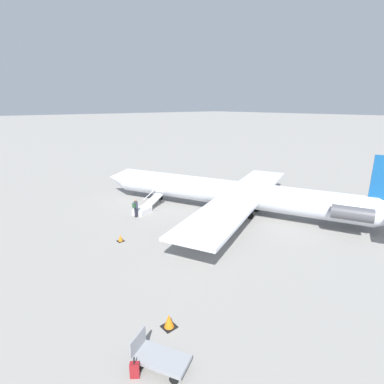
{
  "coord_description": "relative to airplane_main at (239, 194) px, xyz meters",
  "views": [
    {
      "loc": [
        -18.36,
        20.68,
        10.03
      ],
      "look_at": [
        3.05,
        2.13,
        1.69
      ],
      "focal_mm": 28.0,
      "sensor_mm": 36.0,
      "label": 1
    }
  ],
  "objects": [
    {
      "name": "ground_plane",
      "position": [
        0.83,
        0.35,
        -1.9
      ],
      "size": [
        600.0,
        600.0,
        0.0
      ],
      "primitive_type": "plane",
      "color": "gray"
    },
    {
      "name": "airplane_main",
      "position": [
        0.0,
        0.0,
        0.0
      ],
      "size": [
        28.65,
        22.52,
        6.37
      ],
      "rotation": [
        0.0,
        0.0,
        0.4
      ],
      "color": "silver",
      "rests_on": "ground"
    },
    {
      "name": "boarding_stairs",
      "position": [
        6.09,
        6.63,
        -1.54
      ],
      "size": [
        2.5,
        4.09,
        1.62
      ],
      "rotation": [
        0.0,
        0.0,
        -1.17
      ],
      "color": "silver",
      "rests_on": "ground"
    },
    {
      "name": "passenger",
      "position": [
        5.4,
        7.99,
        -0.9
      ],
      "size": [
        0.45,
        0.57,
        1.74
      ],
      "rotation": [
        0.0,
        0.0,
        -1.17
      ],
      "color": "#23232D",
      "rests_on": "ground"
    },
    {
      "name": "luggage_cart",
      "position": [
        -9.5,
        15.84,
        -1.44
      ],
      "size": [
        2.46,
        1.96,
        1.22
      ],
      "rotation": [
        0.0,
        0.0,
        0.46
      ],
      "color": "gray",
      "rests_on": "ground"
    },
    {
      "name": "suitcase",
      "position": [
        -9.3,
        16.78,
        -1.57
      ],
      "size": [
        0.4,
        0.42,
        0.88
      ],
      "rotation": [
        0.0,
        0.0,
        0.88
      ],
      "color": "maroon",
      "rests_on": "ground"
    },
    {
      "name": "traffic_cone_near_stairs",
      "position": [
        1.76,
        11.52,
        -1.66
      ],
      "size": [
        0.48,
        0.48,
        0.53
      ],
      "color": "black",
      "rests_on": "ground"
    },
    {
      "name": "traffic_cone_near_cart",
      "position": [
        -8.01,
        14.21,
        -1.58
      ],
      "size": [
        0.63,
        0.63,
        0.69
      ],
      "color": "black",
      "rests_on": "ground"
    }
  ]
}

